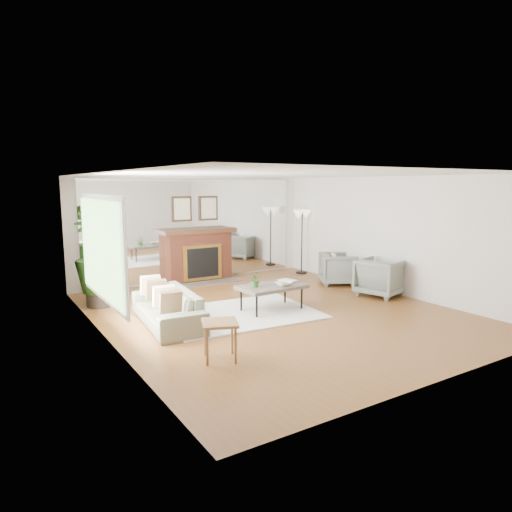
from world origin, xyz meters
TOP-DOWN VIEW (x-y plane):
  - ground at (0.00, 0.00)m, footprint 7.00×7.00m
  - wall_left at (-2.99, 0.00)m, footprint 0.02×7.00m
  - wall_right at (2.99, 0.00)m, footprint 0.02×7.00m
  - wall_back at (0.00, 3.49)m, footprint 6.00×0.02m
  - mirror_panel at (0.00, 3.47)m, footprint 5.40×0.04m
  - window_panel at (-2.96, 0.40)m, footprint 0.04×2.40m
  - fireplace at (0.00, 3.26)m, footprint 1.85×0.83m
  - area_rug at (-0.64, 0.21)m, footprint 2.87×2.16m
  - coffee_table at (-0.01, 0.11)m, footprint 1.25×0.76m
  - sofa at (-1.95, 0.35)m, footprint 0.97×2.05m
  - armchair_back at (2.60, 1.19)m, footprint 1.11×1.10m
  - armchair_front at (2.60, -0.12)m, footprint 1.07×1.05m
  - side_table at (-1.92, -1.50)m, footprint 0.60×0.60m
  - potted_ficus at (-2.60, 2.19)m, footprint 0.98×0.98m
  - floor_lamp at (2.70, 2.72)m, footprint 0.54×0.30m
  - tabletop_plant at (-0.33, 0.16)m, footprint 0.27×0.24m
  - fruit_bowl at (0.15, -0.04)m, footprint 0.29×0.29m
  - book at (0.34, 0.21)m, footprint 0.31×0.37m

SIDE VIEW (x-z plane):
  - ground at x=0.00m, z-range 0.00..0.00m
  - area_rug at x=-0.64m, z-range 0.00..0.03m
  - sofa at x=-1.95m, z-range 0.00..0.58m
  - armchair_back at x=2.60m, z-range 0.00..0.74m
  - armchair_front at x=2.60m, z-range 0.00..0.79m
  - side_table at x=-1.92m, z-range 0.18..0.71m
  - coffee_table at x=-0.01m, z-range 0.20..0.69m
  - book at x=0.34m, z-range 0.49..0.51m
  - fruit_bowl at x=0.15m, z-range 0.49..0.56m
  - tabletop_plant at x=-0.33m, z-range 0.49..0.76m
  - fireplace at x=0.00m, z-range -0.37..1.68m
  - potted_ficus at x=-2.60m, z-range 0.06..1.91m
  - wall_left at x=-2.99m, z-range 0.00..2.50m
  - wall_right at x=2.99m, z-range 0.00..2.50m
  - wall_back at x=0.00m, z-range 0.00..2.50m
  - mirror_panel at x=0.00m, z-range 0.05..2.45m
  - window_panel at x=-2.96m, z-range 0.60..2.10m
  - floor_lamp at x=2.70m, z-range 0.59..2.26m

